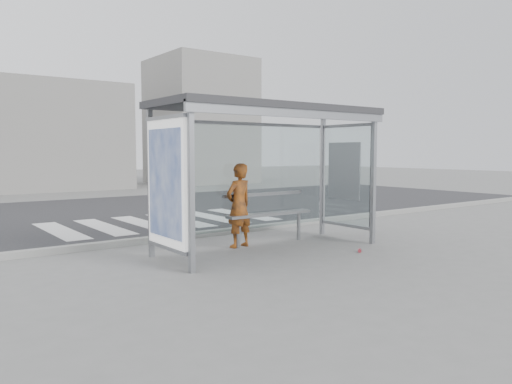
# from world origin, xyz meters

# --- Properties ---
(ground) EXTENTS (80.00, 80.00, 0.00)m
(ground) POSITION_xyz_m (0.00, 0.00, 0.00)
(ground) COLOR slate
(ground) RESTS_ON ground
(road) EXTENTS (30.00, 10.00, 0.01)m
(road) POSITION_xyz_m (0.00, 7.00, 0.00)
(road) COLOR #262528
(road) RESTS_ON ground
(curb) EXTENTS (30.00, 0.18, 0.12)m
(curb) POSITION_xyz_m (0.00, 1.95, 0.06)
(curb) COLOR gray
(curb) RESTS_ON ground
(crosswalk) EXTENTS (5.55, 3.00, 0.00)m
(crosswalk) POSITION_xyz_m (0.00, 4.50, 0.00)
(crosswalk) COLOR silver
(crosswalk) RESTS_ON ground
(bus_shelter) EXTENTS (4.25, 1.65, 2.62)m
(bus_shelter) POSITION_xyz_m (-0.37, 0.06, 1.98)
(bus_shelter) COLOR gray
(bus_shelter) RESTS_ON ground
(building_center) EXTENTS (8.00, 5.00, 5.00)m
(building_center) POSITION_xyz_m (0.00, 18.00, 2.50)
(building_center) COLOR gray
(building_center) RESTS_ON ground
(building_right) EXTENTS (5.00, 5.00, 7.00)m
(building_right) POSITION_xyz_m (9.00, 18.00, 3.50)
(building_right) COLOR gray
(building_right) RESTS_ON ground
(person) EXTENTS (0.63, 0.47, 1.58)m
(person) POSITION_xyz_m (-0.31, 0.54, 0.79)
(person) COLOR #D16713
(person) RESTS_ON ground
(bench) EXTENTS (1.92, 0.33, 0.99)m
(bench) POSITION_xyz_m (0.37, 0.50, 0.58)
(bench) COLOR slate
(bench) RESTS_ON ground
(soda_can) EXTENTS (0.13, 0.12, 0.06)m
(soda_can) POSITION_xyz_m (1.16, -1.13, 0.03)
(soda_can) COLOR #CF3C4A
(soda_can) RESTS_ON ground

